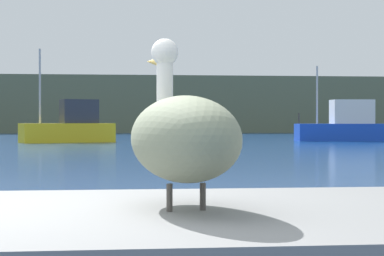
# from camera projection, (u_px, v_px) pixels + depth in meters

# --- Properties ---
(hillside_backdrop) EXTENTS (140.00, 15.78, 6.22)m
(hillside_backdrop) POSITION_uv_depth(u_px,v_px,m) (112.00, 106.00, 80.79)
(hillside_backdrop) COLOR #5B664C
(hillside_backdrop) RESTS_ON ground
(pelican) EXTENTS (0.67, 1.38, 0.89)m
(pelican) POSITION_uv_depth(u_px,v_px,m) (183.00, 136.00, 3.43)
(pelican) COLOR gray
(pelican) RESTS_ON pier_dock
(fishing_boat_yellow) EXTENTS (5.78, 3.56, 5.57)m
(fishing_boat_yellow) POSITION_uv_depth(u_px,v_px,m) (70.00, 127.00, 41.50)
(fishing_boat_yellow) COLOR yellow
(fishing_boat_yellow) RESTS_ON ground
(fishing_boat_blue) EXTENTS (6.75, 2.46, 4.88)m
(fishing_boat_blue) POSITION_uv_depth(u_px,v_px,m) (348.00, 126.00, 44.93)
(fishing_boat_blue) COLOR blue
(fishing_boat_blue) RESTS_ON ground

